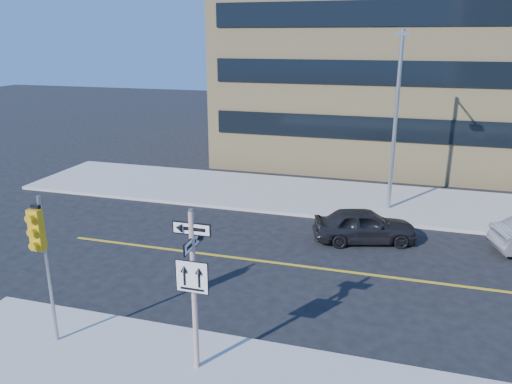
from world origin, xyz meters
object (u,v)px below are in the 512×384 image
(streetlight_a, at_px, (396,110))
(parked_car_a, at_px, (364,225))
(sign_pole, at_px, (193,282))
(traffic_signal, at_px, (39,241))

(streetlight_a, bearing_deg, parked_car_a, -101.77)
(parked_car_a, bearing_deg, sign_pole, 145.19)
(parked_car_a, xyz_separation_m, streetlight_a, (0.80, 3.84, 4.07))
(sign_pole, xyz_separation_m, traffic_signal, (-4.00, -0.15, 0.59))
(parked_car_a, relative_size, streetlight_a, 0.50)
(traffic_signal, bearing_deg, streetlight_a, 59.20)
(sign_pole, distance_m, parked_car_a, 10.11)
(traffic_signal, xyz_separation_m, parked_car_a, (7.20, 9.58, -2.35))
(parked_car_a, height_order, streetlight_a, streetlight_a)
(traffic_signal, distance_m, streetlight_a, 15.72)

